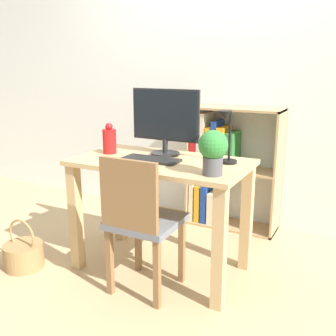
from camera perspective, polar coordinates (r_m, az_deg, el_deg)
name	(u,v)px	position (r m, az deg, el deg)	size (l,w,h in m)	color
ground_plane	(161,267)	(2.80, -0.97, -14.18)	(10.00, 10.00, 0.00)	tan
wall_back	(222,72)	(3.46, 7.82, 13.67)	(8.00, 0.05, 2.60)	silver
desk	(161,185)	(2.57, -1.03, -2.48)	(1.13, 0.63, 0.76)	tan
monitor	(165,118)	(2.64, -0.41, 7.21)	(0.49, 0.20, 0.44)	#232326
keyboard	(151,160)	(2.51, -2.46, 1.24)	(0.37, 0.15, 0.02)	black
vase	(109,140)	(2.73, -8.49, 4.03)	(0.09, 0.09, 0.21)	red
desk_lamp	(227,132)	(2.38, 8.53, 5.15)	(0.10, 0.19, 0.34)	black
potted_plant	(213,150)	(2.16, 6.57, 2.64)	(0.16, 0.16, 0.25)	#4C4C51
chair	(141,219)	(2.33, -3.97, -7.42)	(0.40, 0.40, 0.87)	slate
bookshelf	(218,167)	(3.38, 7.31, 0.21)	(0.76, 0.28, 1.02)	tan
basket	(24,254)	(2.94, -20.23, -11.66)	(0.27, 0.27, 0.35)	#997547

